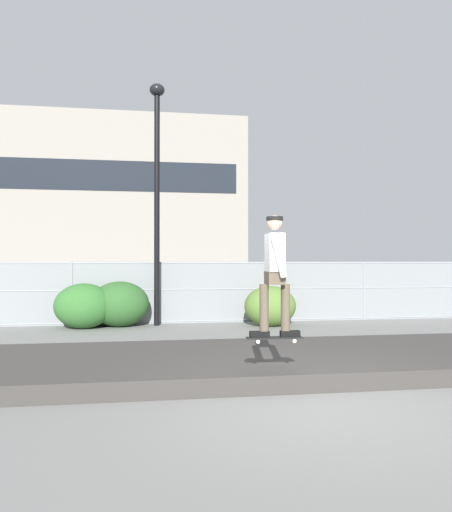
# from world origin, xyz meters

# --- Properties ---
(ground_plane) EXTENTS (120.00, 120.00, 0.00)m
(ground_plane) POSITION_xyz_m (0.00, 0.00, 0.00)
(ground_plane) COLOR slate
(gravel_berm) EXTENTS (15.58, 3.23, 0.27)m
(gravel_berm) POSITION_xyz_m (0.00, 2.02, 0.14)
(gravel_berm) COLOR #3D3A38
(gravel_berm) RESTS_ON ground_plane
(skateboard) EXTENTS (0.81, 0.23, 0.07)m
(skateboard) POSITION_xyz_m (-0.44, 0.50, 0.79)
(skateboard) COLOR black
(skater) EXTENTS (0.72, 0.59, 1.73)m
(skater) POSITION_xyz_m (-0.44, 0.50, 1.78)
(skater) COLOR black
(skater) RESTS_ON skateboard
(chain_fence) EXTENTS (27.07, 0.06, 1.85)m
(chain_fence) POSITION_xyz_m (-0.00, 8.28, 0.93)
(chain_fence) COLOR gray
(chain_fence) RESTS_ON ground_plane
(street_lamp) EXTENTS (0.44, 0.44, 7.06)m
(street_lamp) POSITION_xyz_m (-2.05, 7.93, 4.37)
(street_lamp) COLOR black
(street_lamp) RESTS_ON ground_plane
(parked_car_near) EXTENTS (4.44, 2.02, 1.66)m
(parked_car_near) POSITION_xyz_m (-5.18, 10.61, 0.84)
(parked_car_near) COLOR navy
(parked_car_near) RESTS_ON ground_plane
(parked_car_mid) EXTENTS (4.54, 2.24, 1.66)m
(parked_car_mid) POSITION_xyz_m (0.72, 10.51, 0.84)
(parked_car_mid) COLOR #B7BABF
(parked_car_mid) RESTS_ON ground_plane
(library_building) EXTENTS (25.99, 14.51, 14.30)m
(library_building) POSITION_xyz_m (-7.17, 40.99, 7.15)
(library_building) COLOR gray
(library_building) RESTS_ON ground_plane
(shrub_left) EXTENTS (1.62, 1.33, 1.25)m
(shrub_left) POSITION_xyz_m (-4.06, 7.61, 0.63)
(shrub_left) COLOR #336B2D
(shrub_left) RESTS_ON ground_plane
(shrub_center) EXTENTS (1.67, 1.37, 1.29)m
(shrub_center) POSITION_xyz_m (-3.11, 7.84, 0.65)
(shrub_center) COLOR #2D5B28
(shrub_center) RESTS_ON ground_plane
(shrub_right) EXTENTS (1.50, 1.23, 1.16)m
(shrub_right) POSITION_xyz_m (1.18, 7.28, 0.58)
(shrub_right) COLOR #567A33
(shrub_right) RESTS_ON ground_plane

